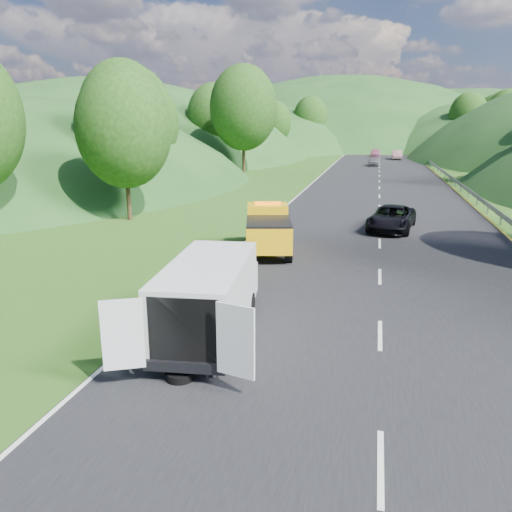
% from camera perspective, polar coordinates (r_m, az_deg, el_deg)
% --- Properties ---
extents(ground, '(320.00, 320.00, 0.00)m').
position_cam_1_polar(ground, '(17.38, 4.01, -5.54)').
color(ground, '#38661E').
rests_on(ground, ground).
extents(road_surface, '(14.00, 200.00, 0.02)m').
position_cam_1_polar(road_surface, '(56.41, 13.92, 8.29)').
color(road_surface, black).
rests_on(road_surface, ground).
extents(guardrail, '(0.06, 140.00, 1.52)m').
position_cam_1_polar(guardrail, '(69.28, 20.03, 8.97)').
color(guardrail, gray).
rests_on(guardrail, ground).
extents(tree_line_left, '(14.00, 140.00, 14.00)m').
position_cam_1_polar(tree_line_left, '(79.33, -2.43, 10.47)').
color(tree_line_left, '#325F1B').
rests_on(tree_line_left, ground).
extents(hills_backdrop, '(201.00, 288.60, 44.00)m').
position_cam_1_polar(hills_backdrop, '(150.96, 15.26, 12.05)').
color(hills_backdrop, '#2D5B23').
rests_on(hills_backdrop, ground).
extents(tow_truck, '(3.19, 5.71, 2.32)m').
position_cam_1_polar(tow_truck, '(24.05, 1.37, 3.07)').
color(tow_truck, black).
rests_on(tow_truck, ground).
extents(white_van, '(3.53, 6.71, 2.30)m').
position_cam_1_polar(white_van, '(14.46, -5.34, -4.37)').
color(white_van, black).
rests_on(white_van, ground).
extents(woman, '(0.55, 0.71, 1.81)m').
position_cam_1_polar(woman, '(18.52, -6.95, -4.31)').
color(woman, silver).
rests_on(woman, ground).
extents(child, '(0.54, 0.45, 0.99)m').
position_cam_1_polar(child, '(17.41, -0.62, -5.46)').
color(child, '#D2D270').
rests_on(child, ground).
extents(worker, '(1.12, 0.69, 1.67)m').
position_cam_1_polar(worker, '(12.72, -5.21, -13.58)').
color(worker, black).
rests_on(worker, ground).
extents(suitcase, '(0.41, 0.33, 0.58)m').
position_cam_1_polar(suitcase, '(19.33, -9.24, -2.66)').
color(suitcase, '#68634E').
rests_on(suitcase, ground).
extents(spare_tire, '(0.72, 0.72, 0.20)m').
position_cam_1_polar(spare_tire, '(12.70, -8.67, -13.74)').
color(spare_tire, black).
rests_on(spare_tire, ground).
extents(passing_suv, '(3.15, 5.43, 1.42)m').
position_cam_1_polar(passing_suv, '(30.38, 15.15, 2.86)').
color(passing_suv, black).
rests_on(passing_suv, ground).
extents(dist_car_a, '(1.53, 3.79, 1.29)m').
position_cam_1_polar(dist_car_a, '(77.40, 13.27, 9.99)').
color(dist_car_a, '#55545A').
rests_on(dist_car_a, ground).
extents(dist_car_b, '(1.65, 4.73, 1.56)m').
position_cam_1_polar(dist_car_b, '(93.00, 15.77, 10.59)').
color(dist_car_b, '#83575C').
rests_on(dist_car_b, ground).
extents(dist_car_c, '(1.86, 4.58, 1.33)m').
position_cam_1_polar(dist_car_c, '(100.20, 13.48, 11.00)').
color(dist_car_c, '#A95474').
rests_on(dist_car_c, ground).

